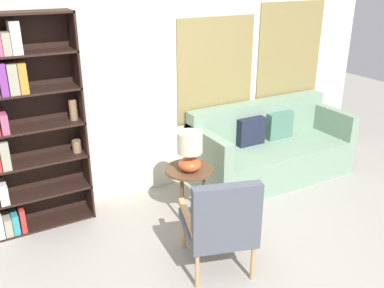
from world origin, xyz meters
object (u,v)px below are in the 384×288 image
at_px(armchair, 221,221).
at_px(table_lamp, 190,151).
at_px(couch, 269,151).
at_px(side_table, 189,174).
at_px(bookshelf, 9,126).

relative_size(armchair, table_lamp, 2.19).
height_order(couch, side_table, couch).
bearing_deg(side_table, table_lamp, -111.50).
bearing_deg(couch, armchair, -140.42).
height_order(armchair, side_table, armchair).
height_order(couch, table_lamp, table_lamp).
relative_size(bookshelf, couch, 1.06).
bearing_deg(couch, table_lamp, -163.98).
relative_size(couch, table_lamp, 4.78).
bearing_deg(armchair, couch, 39.58).
bearing_deg(table_lamp, armchair, -102.63).
bearing_deg(table_lamp, bookshelf, 157.78).
height_order(bookshelf, armchair, bookshelf).
distance_m(bookshelf, table_lamp, 1.72).
height_order(bookshelf, couch, bookshelf).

